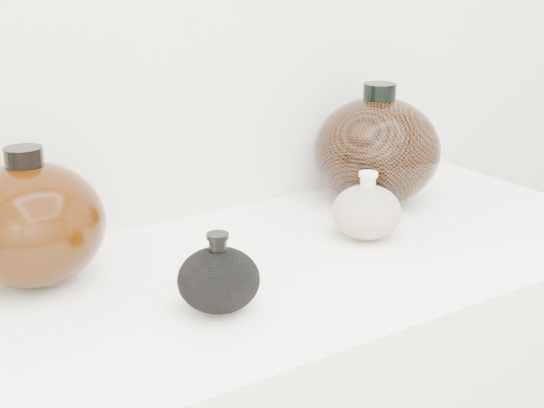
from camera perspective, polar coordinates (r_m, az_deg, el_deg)
black_gourd_vase at (r=0.96m, az=-4.04°, el=-5.65°), size 0.14×0.14×0.10m
cream_gourd_vase at (r=1.20m, az=7.14°, el=-0.56°), size 0.14×0.14×0.11m
left_round_pot at (r=1.07m, az=-17.69°, el=-1.40°), size 0.25×0.25×0.19m
right_round_pot at (r=1.35m, az=7.90°, el=4.05°), size 0.26×0.26×0.21m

